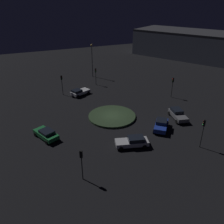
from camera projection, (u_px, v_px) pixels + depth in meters
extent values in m
plane|color=black|center=(112.00, 117.00, 40.30)|extent=(117.79, 117.79, 0.00)
cylinder|color=#2D4228|center=(112.00, 116.00, 40.22)|extent=(8.17, 8.17, 0.34)
cube|color=#1E7238|center=(46.00, 134.00, 34.18)|extent=(3.36, 4.63, 0.63)
cube|color=black|center=(47.00, 132.00, 33.75)|extent=(2.28, 2.50, 0.46)
cylinder|color=black|center=(35.00, 135.00, 34.67)|extent=(0.44, 0.64, 0.60)
cylinder|color=black|center=(46.00, 130.00, 35.85)|extent=(0.44, 0.64, 0.60)
cylinder|color=black|center=(47.00, 143.00, 32.79)|extent=(0.44, 0.64, 0.60)
cylinder|color=black|center=(57.00, 137.00, 33.97)|extent=(0.44, 0.64, 0.60)
cube|color=silver|center=(132.00, 142.00, 32.28)|extent=(4.88, 2.94, 0.62)
cube|color=black|center=(136.00, 139.00, 32.09)|extent=(2.53, 2.09, 0.52)
cylinder|color=black|center=(121.00, 149.00, 31.44)|extent=(0.65, 0.38, 0.62)
cylinder|color=black|center=(119.00, 142.00, 33.00)|extent=(0.65, 0.38, 0.62)
cylinder|color=black|center=(145.00, 147.00, 31.83)|extent=(0.65, 0.38, 0.62)
cylinder|color=black|center=(142.00, 140.00, 33.39)|extent=(0.65, 0.38, 0.62)
cube|color=slate|center=(178.00, 115.00, 39.44)|extent=(2.76, 4.68, 0.66)
cube|color=black|center=(177.00, 110.00, 39.75)|extent=(2.02, 2.40, 0.53)
cylinder|color=black|center=(187.00, 121.00, 38.34)|extent=(0.37, 0.72, 0.69)
cylinder|color=black|center=(177.00, 122.00, 38.06)|extent=(0.37, 0.72, 0.69)
cylinder|color=black|center=(179.00, 112.00, 41.11)|extent=(0.37, 0.72, 0.69)
cylinder|color=black|center=(169.00, 113.00, 40.83)|extent=(0.37, 0.72, 0.69)
cube|color=#1E38A5|center=(161.00, 126.00, 36.27)|extent=(4.03, 4.25, 0.69)
cube|color=black|center=(162.00, 121.00, 36.20)|extent=(2.44, 2.47, 0.55)
cylinder|color=black|center=(166.00, 133.00, 34.94)|extent=(0.63, 0.68, 0.71)
cylinder|color=black|center=(154.00, 131.00, 35.43)|extent=(0.63, 0.68, 0.71)
cylinder|color=black|center=(168.00, 124.00, 37.42)|extent=(0.63, 0.68, 0.71)
cylinder|color=black|center=(156.00, 122.00, 37.91)|extent=(0.63, 0.68, 0.71)
cube|color=white|center=(80.00, 92.00, 49.02)|extent=(4.47, 3.35, 0.59)
cube|color=black|center=(77.00, 91.00, 48.17)|extent=(2.32, 2.24, 0.46)
cylinder|color=black|center=(83.00, 90.00, 50.68)|extent=(0.64, 0.44, 0.61)
cylinder|color=black|center=(89.00, 93.00, 49.53)|extent=(0.64, 0.44, 0.61)
cylinder|color=black|center=(72.00, 94.00, 48.78)|extent=(0.64, 0.44, 0.61)
cylinder|color=black|center=(78.00, 96.00, 47.63)|extent=(0.64, 0.44, 0.61)
cylinder|color=#2D2D2D|center=(172.00, 90.00, 47.38)|extent=(0.12, 0.12, 3.28)
cube|color=black|center=(173.00, 80.00, 46.44)|extent=(0.28, 0.34, 0.90)
sphere|color=red|center=(173.00, 79.00, 46.24)|extent=(0.20, 0.20, 0.20)
sphere|color=#4C380F|center=(173.00, 80.00, 46.36)|extent=(0.20, 0.20, 0.20)
sphere|color=#0F3819|center=(172.00, 81.00, 46.48)|extent=(0.20, 0.20, 0.20)
cylinder|color=#2D2D2D|center=(96.00, 79.00, 54.04)|extent=(0.12, 0.12, 3.06)
cube|color=black|center=(96.00, 70.00, 53.14)|extent=(0.33, 0.27, 0.90)
sphere|color=#3F0C0C|center=(96.00, 69.00, 52.89)|extent=(0.20, 0.20, 0.20)
sphere|color=#4C380F|center=(96.00, 70.00, 53.01)|extent=(0.20, 0.20, 0.20)
sphere|color=#1EE53F|center=(96.00, 72.00, 53.13)|extent=(0.20, 0.20, 0.20)
cylinder|color=#2D2D2D|center=(202.00, 137.00, 31.59)|extent=(0.12, 0.12, 3.39)
cube|color=black|center=(204.00, 123.00, 30.62)|extent=(0.37, 0.34, 0.90)
sphere|color=#3F0C0C|center=(204.00, 121.00, 30.57)|extent=(0.20, 0.20, 0.20)
sphere|color=#4C380F|center=(203.00, 123.00, 30.70)|extent=(0.20, 0.20, 0.20)
sphere|color=#1EE53F|center=(203.00, 125.00, 30.82)|extent=(0.20, 0.20, 0.20)
cylinder|color=#2D2D2D|center=(62.00, 87.00, 48.50)|extent=(0.12, 0.12, 3.36)
cube|color=black|center=(61.00, 78.00, 47.54)|extent=(0.36, 0.32, 0.90)
sphere|color=#3F0C0C|center=(62.00, 76.00, 47.33)|extent=(0.20, 0.20, 0.20)
sphere|color=#4C380F|center=(62.00, 78.00, 47.45)|extent=(0.20, 0.20, 0.20)
sphere|color=#1EE53F|center=(62.00, 79.00, 47.57)|extent=(0.20, 0.20, 0.20)
cylinder|color=#2D2D2D|center=(82.00, 169.00, 26.06)|extent=(0.12, 0.12, 3.07)
cube|color=black|center=(81.00, 154.00, 25.16)|extent=(0.37, 0.35, 0.90)
sphere|color=red|center=(81.00, 151.00, 25.16)|extent=(0.20, 0.20, 0.20)
sphere|color=#4C380F|center=(81.00, 153.00, 25.29)|extent=(0.20, 0.20, 0.20)
sphere|color=#0F3819|center=(82.00, 155.00, 25.41)|extent=(0.20, 0.20, 0.20)
cylinder|color=#4C4C51|center=(92.00, 62.00, 58.42)|extent=(0.18, 0.18, 7.82)
sphere|color=#F9D166|center=(92.00, 45.00, 56.58)|extent=(0.54, 0.54, 0.54)
cube|color=#8C939E|center=(188.00, 45.00, 77.88)|extent=(30.53, 37.52, 7.74)
cube|color=#333338|center=(190.00, 32.00, 75.96)|extent=(30.53, 37.52, 0.70)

